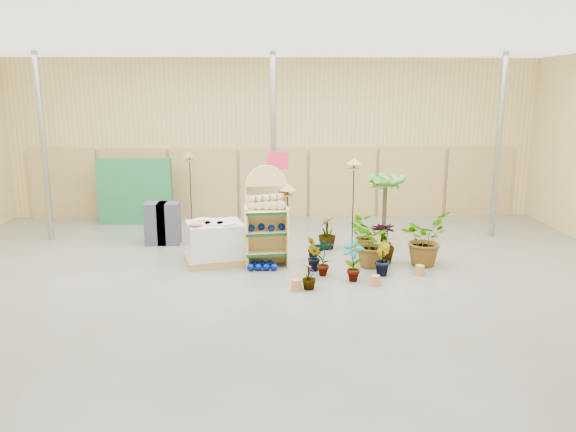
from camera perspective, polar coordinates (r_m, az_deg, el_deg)
name	(u,v)px	position (r m, az deg, el deg)	size (l,w,h in m)	color
room	(274,162)	(11.08, -1.47, 5.47)	(15.20, 12.10, 4.70)	#585A50
display_shelf	(266,220)	(11.72, -2.20, -0.39)	(0.93, 0.65, 2.09)	#DCC17A
teddy_bears	(268,203)	(11.55, -2.06, 1.29)	(0.78, 0.21, 0.34)	#CDBA86
gazing_balls_shelf	(266,227)	(11.64, -2.20, -1.16)	(0.77, 0.26, 0.15)	#01136B
gazing_balls_floor	(262,266)	(11.59, -2.61, -5.06)	(0.63, 0.39, 0.15)	#01136B
pallet_stack	(215,243)	(12.02, -7.43, -2.71)	(1.45, 1.31, 0.91)	#997D48
charcoal_planters	(163,223)	(13.72, -12.60, -0.73)	(0.80, 0.50, 1.00)	#2B2C34
trellis_stock	(135,191)	(15.97, -15.26, 2.44)	(2.00, 0.30, 1.80)	#1F6737
offer_sign	(278,179)	(13.22, -1.05, 3.80)	(0.50, 0.08, 2.20)	gray
bird_table_front	(288,190)	(11.60, -0.02, 2.69)	(0.34, 0.34, 1.72)	black
bird_table_right	(354,165)	(12.44, 6.72, 5.22)	(0.34, 0.34, 2.16)	black
bird_table_back	(189,157)	(15.22, -9.99, 5.95)	(0.34, 0.34, 2.02)	black
palm	(385,182)	(13.11, 9.87, 3.43)	(0.70, 0.70, 1.81)	#453020
potted_plant_0	(324,257)	(11.12, 3.66, -4.21)	(0.40, 0.27, 0.76)	#3E8227
potted_plant_1	(315,257)	(11.40, 2.74, -4.21)	(0.32, 0.26, 0.59)	#3E8227
potted_plant_2	(373,243)	(11.72, 8.60, -2.77)	(0.92, 0.80, 1.02)	#3E8227
potted_plant_3	(383,243)	(12.05, 9.62, -2.70)	(0.50, 0.50, 0.89)	#3E8227
potted_plant_4	(387,236)	(13.03, 10.05, -2.06)	(0.35, 0.24, 0.67)	#3E8227
potted_plant_5	(313,248)	(12.14, 2.57, -3.29)	(0.30, 0.24, 0.54)	#3E8227
potted_plant_6	(363,235)	(12.79, 7.67, -1.96)	(0.72, 0.62, 0.80)	#3E8227
potted_plant_7	(309,277)	(10.41, 2.15, -6.18)	(0.27, 0.27, 0.48)	#3E8227
potted_plant_8	(353,261)	(10.85, 6.59, -4.55)	(0.43, 0.29, 0.81)	#3E8227
potted_plant_9	(382,259)	(11.31, 9.51, -4.31)	(0.36, 0.29, 0.66)	#3E8227
potted_plant_10	(424,238)	(12.11, 13.65, -2.23)	(1.02, 0.88, 1.13)	#3E8227
potted_plant_11	(327,233)	(13.01, 3.98, -1.72)	(0.42, 0.42, 0.76)	#3E8227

